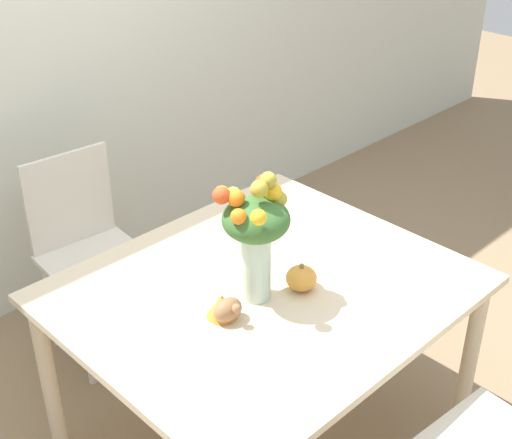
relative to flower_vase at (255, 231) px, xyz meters
The scene contains 7 objects.
ground_plane 1.00m from the flower_vase, 19.84° to the left, with size 12.00×12.00×0.00m, color #8E7556.
wall_back 1.55m from the flower_vase, 87.59° to the left, with size 8.00×0.06×2.70m.
dining_table 0.35m from the flower_vase, 19.84° to the left, with size 1.33×1.14×0.74m.
flower_vase is the anchor object (origin of this frame).
pumpkin 0.27m from the flower_vase, 29.20° to the right, with size 0.11×0.11×0.10m.
turkey_figurine 0.27m from the flower_vase, behind, with size 0.10×0.14×0.08m.
dining_chair_near_window 1.11m from the flower_vase, 93.24° to the left, with size 0.45×0.45×0.91m.
Camera 1 is at (-1.44, -1.43, 2.18)m, focal length 50.00 mm.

